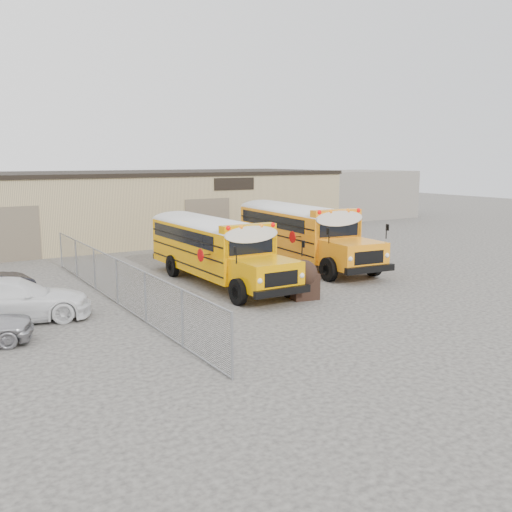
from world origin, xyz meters
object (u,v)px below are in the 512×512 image
tarp_bundle (303,279)px  car_white (13,300)px  school_bus_right (247,218)px  school_bus_left (163,230)px

tarp_bundle → car_white: size_ratio=0.30×
school_bus_right → tarp_bundle: school_bus_right is taller
car_white → tarp_bundle: bearing=-91.0°
school_bus_right → tarp_bundle: (-5.14, -12.96, -1.03)m
tarp_bundle → car_white: tarp_bundle is taller
school_bus_left → car_white: school_bus_left is taller
school_bus_left → school_bus_right: (6.63, 2.17, 0.13)m
tarp_bundle → school_bus_left: bearing=97.9°
school_bus_left → tarp_bundle: school_bus_left is taller
tarp_bundle → car_white: (-10.43, 2.66, -0.05)m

